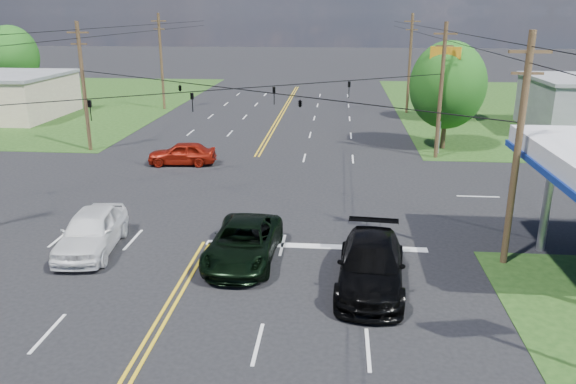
# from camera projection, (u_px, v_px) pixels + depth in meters

# --- Properties ---
(ground) EXTENTS (280.00, 280.00, 0.00)m
(ground) POSITION_uv_depth(u_px,v_px,m) (237.00, 190.00, 33.40)
(ground) COLOR black
(ground) RESTS_ON ground
(stop_bar) EXTENTS (10.00, 0.50, 0.02)m
(stop_bar) POSITION_uv_depth(u_px,v_px,m) (315.00, 247.00, 25.39)
(stop_bar) COLOR silver
(stop_bar) RESTS_ON ground
(pole_se) EXTENTS (1.60, 0.28, 9.50)m
(pole_se) POSITION_uv_depth(u_px,v_px,m) (518.00, 150.00, 22.25)
(pole_se) COLOR #3E261A
(pole_se) RESTS_ON ground
(pole_nw) EXTENTS (1.60, 0.28, 9.50)m
(pole_nw) POSITION_uv_depth(u_px,v_px,m) (84.00, 85.00, 41.53)
(pole_nw) COLOR #3E261A
(pole_nw) RESTS_ON ground
(pole_ne) EXTENTS (1.60, 0.28, 9.50)m
(pole_ne) POSITION_uv_depth(u_px,v_px,m) (441.00, 90.00, 39.31)
(pole_ne) COLOR #3E261A
(pole_ne) RESTS_ON ground
(pole_left_far) EXTENTS (1.60, 0.28, 10.00)m
(pole_left_far) POSITION_uv_depth(u_px,v_px,m) (161.00, 61.00, 59.46)
(pole_left_far) COLOR #3E261A
(pole_left_far) RESTS_ON ground
(pole_right_far) EXTENTS (1.60, 0.28, 10.00)m
(pole_right_far) POSITION_uv_depth(u_px,v_px,m) (410.00, 63.00, 57.24)
(pole_right_far) COLOR #3E261A
(pole_right_far) RESTS_ON ground
(span_wire_signals) EXTENTS (26.00, 18.00, 1.13)m
(span_wire_signals) POSITION_uv_depth(u_px,v_px,m) (234.00, 89.00, 31.56)
(span_wire_signals) COLOR black
(span_wire_signals) RESTS_ON ground
(power_lines) EXTENTS (26.04, 100.00, 0.64)m
(power_lines) POSITION_uv_depth(u_px,v_px,m) (226.00, 43.00, 28.86)
(power_lines) COLOR black
(power_lines) RESTS_ON ground
(tree_right_a) EXTENTS (5.70, 5.70, 8.18)m
(tree_right_a) POSITION_uv_depth(u_px,v_px,m) (448.00, 85.00, 42.08)
(tree_right_a) COLOR #3E261A
(tree_right_a) RESTS_ON ground
(tree_right_b) EXTENTS (4.94, 4.94, 7.09)m
(tree_right_b) POSITION_uv_depth(u_px,v_px,m) (451.00, 77.00, 53.44)
(tree_right_b) COLOR #3E261A
(tree_right_b) RESTS_ON ground
(tree_far_l) EXTENTS (6.08, 6.08, 8.72)m
(tree_far_l) POSITION_uv_depth(u_px,v_px,m) (12.00, 56.00, 64.87)
(tree_far_l) COLOR #3E261A
(tree_far_l) RESTS_ON ground
(pickup_dkgreen) EXTENTS (2.92, 5.99, 1.64)m
(pickup_dkgreen) POSITION_uv_depth(u_px,v_px,m) (243.00, 243.00, 23.73)
(pickup_dkgreen) COLOR black
(pickup_dkgreen) RESTS_ON ground
(suv_black) EXTENTS (2.98, 6.35, 1.79)m
(suv_black) POSITION_uv_depth(u_px,v_px,m) (371.00, 265.00, 21.44)
(suv_black) COLOR black
(suv_black) RESTS_ON ground
(pickup_white) EXTENTS (2.76, 5.65, 1.86)m
(pickup_white) POSITION_uv_depth(u_px,v_px,m) (91.00, 231.00, 24.72)
(pickup_white) COLOR white
(pickup_white) RESTS_ON ground
(sedan_red) EXTENTS (4.80, 2.28, 1.58)m
(sedan_red) POSITION_uv_depth(u_px,v_px,m) (182.00, 153.00, 38.78)
(sedan_red) COLOR maroon
(sedan_red) RESTS_ON ground
(polesign_ne) EXTENTS (2.10, 1.00, 7.83)m
(polesign_ne) POSITION_uv_depth(u_px,v_px,m) (444.00, 71.00, 40.16)
(polesign_ne) COLOR #A5A5AA
(polesign_ne) RESTS_ON ground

